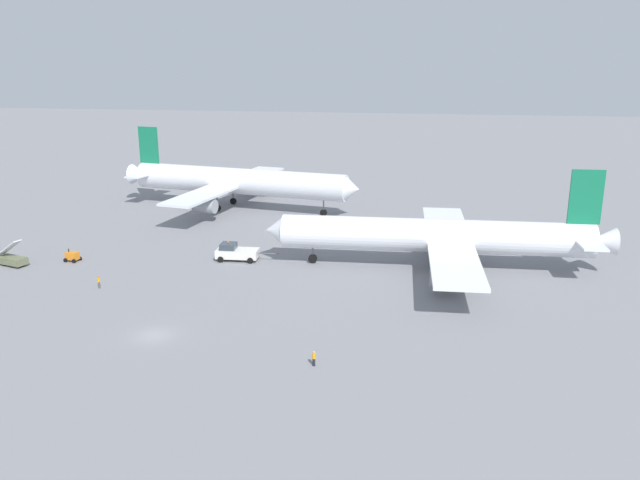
# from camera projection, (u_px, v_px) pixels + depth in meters

# --- Properties ---
(ground_plane) EXTENTS (600.00, 600.00, 0.00)m
(ground_plane) POSITION_uv_depth(u_px,v_px,m) (154.00, 335.00, 69.26)
(ground_plane) COLOR gray
(airliner_at_gate_left) EXTENTS (50.07, 42.44, 15.72)m
(airliner_at_gate_left) POSITION_uv_depth(u_px,v_px,m) (237.00, 182.00, 126.35)
(airliner_at_gate_left) COLOR white
(airliner_at_gate_left) RESTS_ON ground
(airliner_being_pushed) EXTENTS (49.41, 40.63, 14.76)m
(airliner_being_pushed) POSITION_uv_depth(u_px,v_px,m) (438.00, 237.00, 90.38)
(airliner_being_pushed) COLOR white
(airliner_being_pushed) RESTS_ON ground
(pushback_tug) EXTENTS (9.51, 3.48, 2.88)m
(pushback_tug) POSITION_uv_depth(u_px,v_px,m) (236.00, 252.00, 94.93)
(pushback_tug) COLOR white
(pushback_tug) RESTS_ON ground
(gse_gpu_cart_small) EXTENTS (2.28, 1.85, 1.90)m
(gse_gpu_cart_small) POSITION_uv_depth(u_px,v_px,m) (72.00, 256.00, 94.44)
(gse_gpu_cart_small) COLOR orange
(gse_gpu_cart_small) RESTS_ON ground
(gse_stair_truck_yellow) EXTENTS (4.93, 3.17, 4.06)m
(gse_stair_truck_yellow) POSITION_uv_depth(u_px,v_px,m) (12.00, 259.00, 92.45)
(gse_stair_truck_yellow) COLOR #666B4C
(gse_stair_truck_yellow) RESTS_ON ground
(ground_crew_marshaller_foreground) EXTENTS (0.36, 0.36, 1.70)m
(ground_crew_marshaller_foreground) POSITION_uv_depth(u_px,v_px,m) (99.00, 282.00, 83.32)
(ground_crew_marshaller_foreground) COLOR #4C4C51
(ground_crew_marshaller_foreground) RESTS_ON ground
(ground_crew_wing_walker_right) EXTENTS (0.36, 0.36, 1.57)m
(ground_crew_wing_walker_right) POSITION_uv_depth(u_px,v_px,m) (314.00, 358.00, 62.19)
(ground_crew_wing_walker_right) COLOR black
(ground_crew_wing_walker_right) RESTS_ON ground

